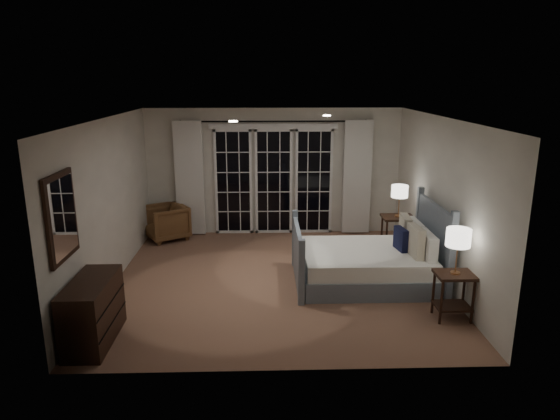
{
  "coord_description": "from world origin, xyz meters",
  "views": [
    {
      "loc": [
        -0.18,
        -7.26,
        3.07
      ],
      "look_at": [
        0.06,
        0.3,
        1.05
      ],
      "focal_mm": 32.0,
      "sensor_mm": 36.0,
      "label": 1
    }
  ],
  "objects_px": {
    "nightstand_right": "(397,229)",
    "lamp_right": "(400,192)",
    "dresser": "(93,311)",
    "nightstand_left": "(453,289)",
    "armchair": "(166,222)",
    "bed": "(369,262)",
    "lamp_left": "(458,238)"
  },
  "relations": [
    {
      "from": "armchair",
      "to": "dresser",
      "type": "bearing_deg",
      "value": -33.34
    },
    {
      "from": "lamp_left",
      "to": "lamp_right",
      "type": "distance_m",
      "value": 2.43
    },
    {
      "from": "bed",
      "to": "lamp_right",
      "type": "bearing_deg",
      "value": 58.41
    },
    {
      "from": "nightstand_right",
      "to": "armchair",
      "type": "relative_size",
      "value": 0.95
    },
    {
      "from": "lamp_right",
      "to": "dresser",
      "type": "bearing_deg",
      "value": -146.77
    },
    {
      "from": "armchair",
      "to": "bed",
      "type": "bearing_deg",
      "value": 26.28
    },
    {
      "from": "bed",
      "to": "nightstand_left",
      "type": "height_order",
      "value": "bed"
    },
    {
      "from": "armchair",
      "to": "dresser",
      "type": "relative_size",
      "value": 0.69
    },
    {
      "from": "nightstand_right",
      "to": "lamp_right",
      "type": "bearing_deg",
      "value": 45.0
    },
    {
      "from": "bed",
      "to": "armchair",
      "type": "relative_size",
      "value": 2.84
    },
    {
      "from": "nightstand_left",
      "to": "nightstand_right",
      "type": "height_order",
      "value": "nightstand_right"
    },
    {
      "from": "nightstand_right",
      "to": "lamp_left",
      "type": "bearing_deg",
      "value": -87.52
    },
    {
      "from": "nightstand_right",
      "to": "lamp_left",
      "type": "distance_m",
      "value": 2.51
    },
    {
      "from": "nightstand_right",
      "to": "lamp_right",
      "type": "distance_m",
      "value": 0.68
    },
    {
      "from": "armchair",
      "to": "dresser",
      "type": "xyz_separation_m",
      "value": [
        -0.13,
        -3.9,
        0.05
      ]
    },
    {
      "from": "nightstand_right",
      "to": "lamp_left",
      "type": "height_order",
      "value": "lamp_left"
    },
    {
      "from": "nightstand_left",
      "to": "nightstand_right",
      "type": "distance_m",
      "value": 2.43
    },
    {
      "from": "nightstand_left",
      "to": "armchair",
      "type": "relative_size",
      "value": 0.84
    },
    {
      "from": "lamp_right",
      "to": "dresser",
      "type": "height_order",
      "value": "lamp_right"
    },
    {
      "from": "armchair",
      "to": "nightstand_left",
      "type": "bearing_deg",
      "value": 20.16
    },
    {
      "from": "dresser",
      "to": "lamp_right",
      "type": "bearing_deg",
      "value": 33.23
    },
    {
      "from": "bed",
      "to": "lamp_left",
      "type": "distance_m",
      "value": 1.69
    },
    {
      "from": "nightstand_left",
      "to": "lamp_right",
      "type": "relative_size",
      "value": 1.13
    },
    {
      "from": "armchair",
      "to": "dresser",
      "type": "height_order",
      "value": "dresser"
    },
    {
      "from": "nightstand_left",
      "to": "armchair",
      "type": "bearing_deg",
      "value": 141.59
    },
    {
      "from": "nightstand_left",
      "to": "bed",
      "type": "bearing_deg",
      "value": 124.3
    },
    {
      "from": "nightstand_left",
      "to": "dresser",
      "type": "xyz_separation_m",
      "value": [
        -4.49,
        -0.44,
        -0.03
      ]
    },
    {
      "from": "nightstand_left",
      "to": "dresser",
      "type": "relative_size",
      "value": 0.58
    },
    {
      "from": "nightstand_left",
      "to": "armchair",
      "type": "distance_m",
      "value": 5.56
    },
    {
      "from": "nightstand_left",
      "to": "armchair",
      "type": "xyz_separation_m",
      "value": [
        -4.36,
        3.46,
        -0.07
      ]
    },
    {
      "from": "armchair",
      "to": "lamp_left",
      "type": "bearing_deg",
      "value": 20.16
    },
    {
      "from": "nightstand_right",
      "to": "dresser",
      "type": "height_order",
      "value": "dresser"
    }
  ]
}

